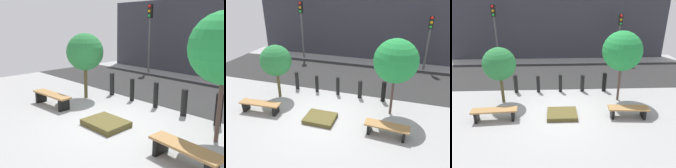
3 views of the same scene
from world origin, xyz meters
The scene contains 15 objects.
ground_plane centered at (0.00, 0.00, 0.00)m, with size 18.00×18.00×0.00m, color #969696.
road_strip centered at (0.00, 4.64, 0.01)m, with size 18.00×4.45×0.01m, color #292929.
building_facade centered at (0.00, 8.54, 2.16)m, with size 16.20×0.50×4.32m, color #33333D.
bench_left centered at (-2.67, -0.43, 0.34)m, with size 1.80×0.54×0.47m.
bench_right centered at (2.67, -0.43, 0.32)m, with size 1.64×0.57×0.44m.
planter_bed centered at (0.00, -0.23, 0.08)m, with size 1.22×0.98×0.17m, color brown.
tree_behind_left_bench centered at (-2.67, 1.12, 1.84)m, with size 1.44×1.44×2.57m.
tree_behind_right_bench centered at (2.67, 1.12, 2.36)m, with size 1.73×1.73×3.23m.
bollard_far_left centered at (-2.24, 2.16, 0.46)m, with size 0.20×0.20×0.93m, color black.
bollard_left centered at (-1.12, 2.16, 0.43)m, with size 0.17×0.17×0.86m, color black.
bollard_center centered at (0.00, 2.16, 0.45)m, with size 0.17×0.17×0.91m, color black.
bollard_right centered at (1.12, 2.16, 0.44)m, with size 0.20×0.20×0.87m, color black.
bollard_far_right centered at (2.24, 2.16, 0.48)m, with size 0.21×0.21×0.96m, color black.
traffic_light_west centered at (-4.25, 7.15, 2.74)m, with size 0.28×0.27×4.00m.
traffic_light_mid_west centered at (4.25, 7.15, 2.35)m, with size 0.28×0.27×3.39m.
Camera 3 is at (-0.25, -8.03, 4.72)m, focal length 35.00 mm.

